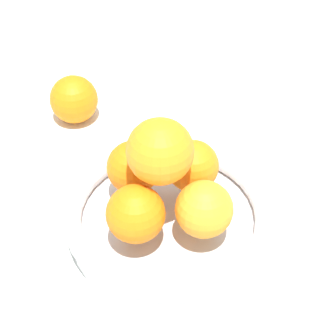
{
  "coord_description": "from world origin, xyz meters",
  "views": [
    {
      "loc": [
        -0.14,
        -0.45,
        0.53
      ],
      "look_at": [
        0.0,
        0.0,
        0.11
      ],
      "focal_mm": 60.0,
      "sensor_mm": 36.0,
      "label": 1
    }
  ],
  "objects": [
    {
      "name": "ground_plane",
      "position": [
        0.0,
        0.0,
        0.0
      ],
      "size": [
        4.0,
        4.0,
        0.0
      ],
      "primitive_type": "plane",
      "color": "silver"
    },
    {
      "name": "fruit_bowl",
      "position": [
        0.0,
        0.0,
        0.02
      ],
      "size": [
        0.25,
        0.25,
        0.04
      ],
      "color": "silver",
      "rests_on": "ground_plane"
    },
    {
      "name": "orange_pile",
      "position": [
        -0.0,
        0.0,
        0.09
      ],
      "size": [
        0.15,
        0.16,
        0.13
      ],
      "color": "orange",
      "rests_on": "fruit_bowl"
    },
    {
      "name": "stray_orange",
      "position": [
        -0.07,
        0.26,
        0.04
      ],
      "size": [
        0.07,
        0.07,
        0.07
      ],
      "primitive_type": "sphere",
      "color": "orange",
      "rests_on": "ground_plane"
    }
  ]
}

